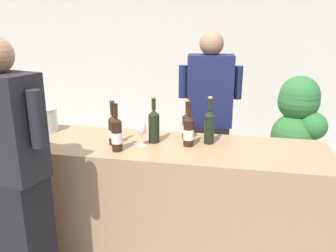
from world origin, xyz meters
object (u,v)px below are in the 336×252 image
Objects in this scene: wine_bottle_0 at (154,125)px; person_guest at (13,184)px; wine_bottle_3 at (189,131)px; potted_shrub at (298,121)px; wine_bottle_2 at (209,126)px; wine_bottle_5 at (187,125)px; wine_bottle_1 at (113,129)px; ice_bucket at (44,119)px; person_server at (208,132)px; wine_glass at (141,129)px; wine_bottle_4 at (117,134)px.

person_guest reaches higher than wine_bottle_0.
wine_bottle_3 is 0.25× the size of potted_shrub.
wine_bottle_0 reaches higher than wine_bottle_3.
wine_bottle_5 is (-0.18, 0.07, -0.03)m from wine_bottle_2.
person_guest reaches higher than wine_bottle_1.
wine_bottle_3 is (0.27, -0.03, -0.02)m from wine_bottle_0.
ice_bucket is (-1.24, 0.11, -0.01)m from wine_bottle_3.
wine_bottle_1 is (-0.29, -0.11, -0.02)m from wine_bottle_0.
wine_bottle_2 is (0.41, 0.06, 0.00)m from wine_bottle_0.
ice_bucket is 2.53m from potted_shrub.
ice_bucket is 1.44m from person_server.
wine_bottle_3 reaches higher than wine_bottle_5.
wine_glass is (-0.49, -0.16, -0.01)m from wine_bottle_2.
wine_bottle_3 is at bearing -5.55° from wine_bottle_0.
person_server is 1.35× the size of potted_shrub.
wine_bottle_2 is 0.28× the size of potted_shrub.
wine_bottle_2 is at bearing 13.29° from wine_bottle_1.
wine_bottle_1 is at bearing -166.71° from wine_bottle_2.
wine_bottle_2 reaches higher than ice_bucket.
person_guest is at bearing -137.77° from wine_glass.
wine_bottle_0 is 0.42m from wine_bottle_2.
wine_glass is 1.92m from potted_shrub.
wine_bottle_3 is at bearing 22.39° from wine_bottle_4.
wine_bottle_2 is 0.20× the size of person_guest.
ice_bucket is (-0.68, 0.19, -0.02)m from wine_bottle_1.
potted_shrub is (1.54, 1.38, -0.24)m from wine_bottle_1.
wine_bottle_4 is at bearing -125.67° from person_server.
wine_bottle_5 is 0.18× the size of person_guest.
wine_bottle_4 is 1.49× the size of ice_bucket.
wine_glass is at bearing -122.76° from person_server.
wine_bottle_0 is 0.20× the size of person_server.
wine_bottle_0 is at bearing -150.32° from wine_bottle_5.
person_server is 1.12m from potted_shrub.
wine_bottle_2 reaches higher than wine_bottle_4.
potted_shrub reaches higher than ice_bucket.
wine_glass is 0.93m from person_guest.
potted_shrub is at bearing 37.53° from person_server.
potted_shrub is at bearing 44.67° from person_guest.
wine_bottle_0 reaches higher than wine_bottle_5.
wine_bottle_0 is 0.31m from wine_bottle_4.
ice_bucket is at bearing 164.25° from wine_bottle_1.
wine_bottle_1 is 0.19× the size of person_guest.
wine_bottle_4 is 1.11× the size of wine_bottle_5.
wine_bottle_1 reaches higher than ice_bucket.
person_guest is at bearing -146.18° from wine_bottle_3.
wine_bottle_5 is 1.57× the size of wine_glass.
wine_bottle_3 is 0.18× the size of person_guest.
wine_bottle_2 is 1.15× the size of wine_bottle_5.
wine_bottle_5 is 1.55m from potted_shrub.
person_server is 1.00× the size of person_guest.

